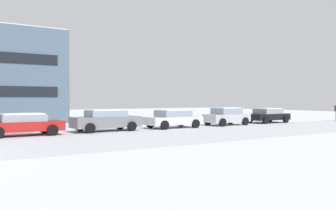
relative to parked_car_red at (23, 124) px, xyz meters
The scene contains 5 objects.
parked_car_red is the anchor object (origin of this frame).
parked_car_gray 5.25m from the parked_car_red, ahead, with size 4.52×2.05×1.44m.
parked_car_white 10.48m from the parked_car_red, ahead, with size 4.26×2.17×1.35m.
parked_car_silver 15.72m from the parked_car_red, ahead, with size 3.87×2.03×1.45m.
parked_car_black 20.97m from the parked_car_red, ahead, with size 4.14×2.09×1.33m.
Camera 1 is at (0.31, -14.15, 2.09)m, focal length 38.05 mm.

